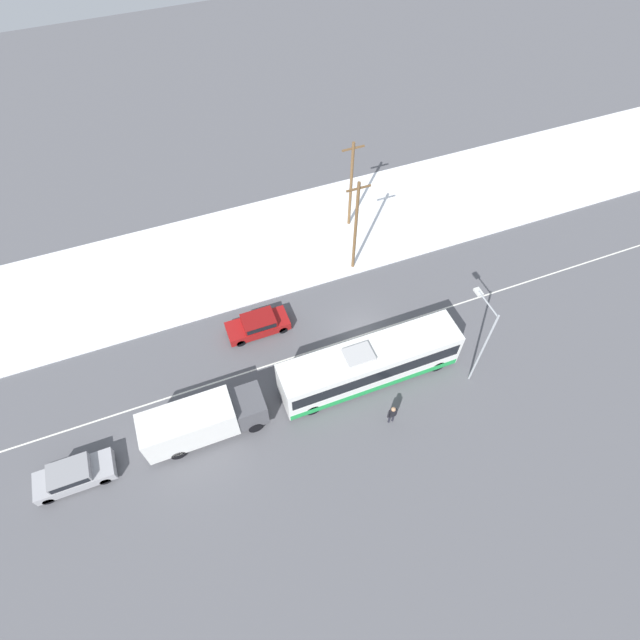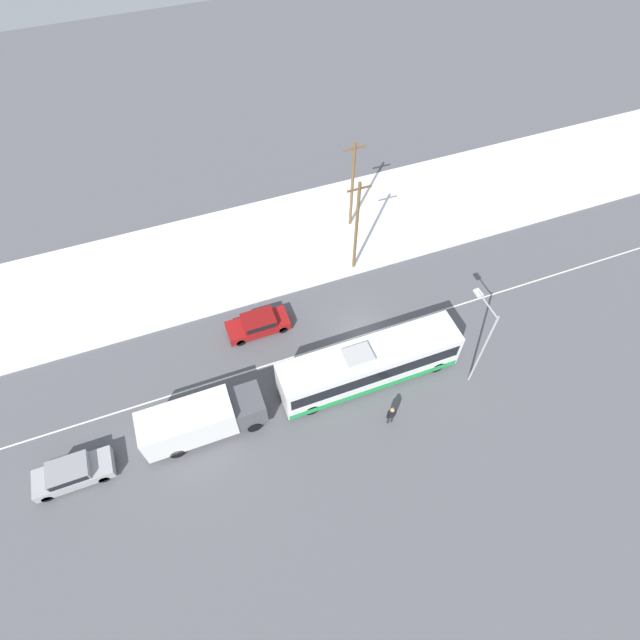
% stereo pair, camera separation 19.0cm
% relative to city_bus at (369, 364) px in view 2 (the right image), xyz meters
% --- Properties ---
extents(ground_plane, '(120.00, 120.00, 0.00)m').
position_rel_city_bus_xyz_m(ground_plane, '(1.05, 3.30, -1.67)').
color(ground_plane, '#56565B').
extents(snow_lot, '(80.00, 10.94, 0.12)m').
position_rel_city_bus_xyz_m(snow_lot, '(1.05, 14.33, -1.61)').
color(snow_lot, white).
rests_on(snow_lot, ground_plane).
extents(lane_marking_center, '(60.00, 0.12, 0.00)m').
position_rel_city_bus_xyz_m(lane_marking_center, '(1.05, 3.30, -1.67)').
color(lane_marking_center, silver).
rests_on(lane_marking_center, ground_plane).
extents(city_bus, '(12.05, 2.57, 3.43)m').
position_rel_city_bus_xyz_m(city_bus, '(0.00, 0.00, 0.00)').
color(city_bus, white).
rests_on(city_bus, ground_plane).
extents(box_truck, '(7.49, 2.30, 2.89)m').
position_rel_city_bus_xyz_m(box_truck, '(-11.16, 0.04, -0.06)').
color(box_truck, silver).
rests_on(box_truck, ground_plane).
extents(sedan_car, '(4.45, 1.80, 1.41)m').
position_rel_city_bus_xyz_m(sedan_car, '(-5.75, 6.38, -0.90)').
color(sedan_car, maroon).
rests_on(sedan_car, ground_plane).
extents(parked_car_near_truck, '(4.50, 1.80, 1.48)m').
position_rel_city_bus_xyz_m(parked_car_near_truck, '(-19.01, -0.18, -0.86)').
color(parked_car_near_truck, '#9E9EA3').
rests_on(parked_car_near_truck, ground_plane).
extents(pedestrian_at_stop, '(0.67, 0.30, 1.85)m').
position_rel_city_bus_xyz_m(pedestrian_at_stop, '(0.01, -3.49, -0.54)').
color(pedestrian_at_stop, '#23232D').
rests_on(pedestrian_at_stop, ground_plane).
extents(streetlamp, '(0.36, 2.43, 7.06)m').
position_rel_city_bus_xyz_m(streetlamp, '(6.37, -2.08, 2.80)').
color(streetlamp, '#9EA3A8').
rests_on(streetlamp, ground_plane).
extents(utility_pole_roadside, '(1.80, 0.24, 8.30)m').
position_rel_city_bus_xyz_m(utility_pole_roadside, '(3.03, 9.64, 2.66)').
color(utility_pole_roadside, brown).
rests_on(utility_pole_roadside, ground_plane).
extents(utility_pole_snowlot, '(1.80, 0.24, 7.98)m').
position_rel_city_bus_xyz_m(utility_pole_snowlot, '(4.68, 14.33, 2.50)').
color(utility_pole_snowlot, brown).
rests_on(utility_pole_snowlot, ground_plane).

